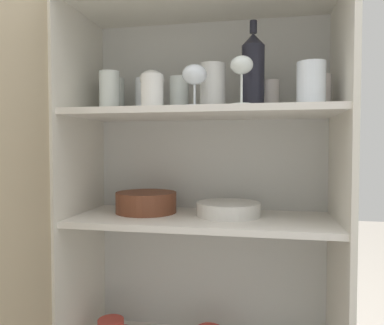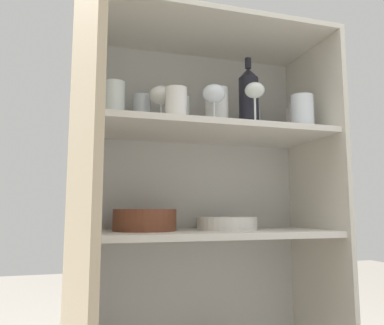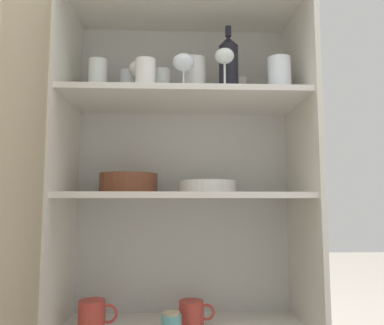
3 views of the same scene
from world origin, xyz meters
name	(u,v)px [view 3 (image 3 of 3)]	position (x,y,z in m)	size (l,w,h in m)	color
cupboard_back_panel	(184,198)	(0.00, 0.35, 0.70)	(0.88, 0.02, 1.40)	silver
cupboard_side_left	(63,197)	(-0.43, 0.17, 0.70)	(0.02, 0.38, 1.40)	silver
cupboard_side_right	(303,197)	(0.43, 0.17, 0.70)	(0.02, 0.38, 1.40)	silver
cupboard_top_panel	(185,8)	(0.00, 0.17, 1.41)	(0.88, 0.38, 0.02)	silver
shelf_board_middle	(185,196)	(0.00, 0.17, 0.70)	(0.84, 0.34, 0.02)	silver
shelf_board_upper	(185,101)	(0.00, 0.17, 1.05)	(0.84, 0.34, 0.02)	silver
cupboard_door	(20,194)	(-0.41, -0.23, 0.70)	(0.07, 0.43, 1.40)	tan
tumbler_glass_0	(195,78)	(0.04, 0.16, 1.13)	(0.08, 0.08, 0.15)	white
tumbler_glass_1	(128,87)	(-0.22, 0.24, 1.12)	(0.06, 0.06, 0.12)	white
tumbler_glass_2	(146,74)	(-0.14, 0.06, 1.11)	(0.07, 0.07, 0.10)	white
tumbler_glass_3	(162,85)	(-0.08, 0.20, 1.12)	(0.06, 0.06, 0.12)	white
tumbler_glass_4	(238,92)	(0.21, 0.26, 1.11)	(0.08, 0.08, 0.10)	silver
tumbler_glass_5	(99,87)	(-0.33, 0.25, 1.12)	(0.06, 0.06, 0.13)	white
tumbler_glass_6	(281,86)	(0.36, 0.18, 1.11)	(0.08, 0.08, 0.10)	silver
tumbler_glass_7	(98,78)	(-0.32, 0.17, 1.13)	(0.07, 0.07, 0.14)	white
tumbler_glass_8	(279,75)	(0.33, 0.09, 1.12)	(0.08, 0.08, 0.12)	white
wine_glass_0	(140,70)	(-0.16, 0.16, 1.16)	(0.08, 0.08, 0.13)	white
wine_glass_1	(183,64)	(-0.01, 0.07, 1.15)	(0.07, 0.07, 0.13)	white
wine_glass_2	(225,59)	(0.13, 0.06, 1.17)	(0.07, 0.07, 0.14)	white
wine_bottle	(229,67)	(0.16, 0.17, 1.18)	(0.07, 0.07, 0.28)	black
plate_stack_white	(207,187)	(0.08, 0.20, 0.74)	(0.21, 0.21, 0.04)	silver
mixing_bowl_large	(129,183)	(-0.20, 0.21, 0.75)	(0.21, 0.21, 0.07)	brown
coffee_mug_primary	(192,314)	(0.03, 0.17, 0.30)	(0.12, 0.09, 0.09)	#BC3D33
coffee_mug_extra_1	(92,315)	(-0.31, 0.14, 0.30)	(0.13, 0.09, 0.10)	#BC3D33
storage_jar	(172,325)	(-0.04, 0.06, 0.29)	(0.06, 0.06, 0.08)	#5BA3A8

